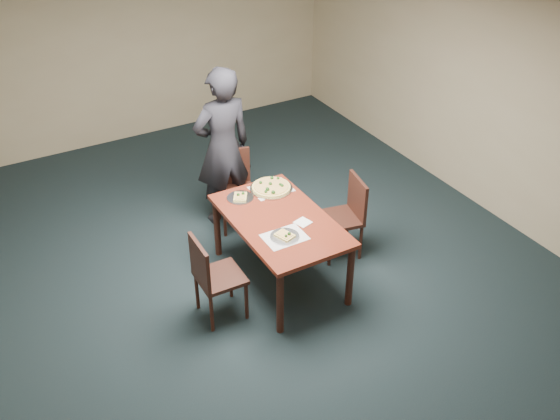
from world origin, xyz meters
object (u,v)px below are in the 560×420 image
dining_table (280,226)px  slice_plate_near (285,236)px  pizza_pan (271,187)px  diner (223,147)px  chair_left (212,274)px  slice_plate_far (240,197)px  chair_right (347,212)px  chair_far (234,184)px

dining_table → slice_plate_near: (-0.12, -0.30, 0.11)m
dining_table → slice_plate_near: slice_plate_near is taller
pizza_pan → slice_plate_near: (-0.31, -0.82, -0.01)m
dining_table → diner: diner is taller
pizza_pan → slice_plate_near: pizza_pan is taller
diner → pizza_pan: bearing=103.7°
slice_plate_near → diner: bearing=85.9°
chair_left → pizza_pan: 1.28m
dining_table → slice_plate_far: (-0.17, 0.53, 0.10)m
pizza_pan → slice_plate_near: bearing=-110.5°
dining_table → chair_right: chair_right is taller
chair_left → diner: (0.83, 1.49, 0.43)m
chair_left → pizza_pan: chair_left is taller
dining_table → slice_plate_far: 0.57m
chair_right → slice_plate_far: size_ratio=3.25×
dining_table → slice_plate_near: 0.33m
diner → slice_plate_near: 1.61m
diner → slice_plate_far: 0.81m
diner → slice_plate_far: bearing=76.9°
chair_left → slice_plate_far: 1.01m
pizza_pan → slice_plate_far: pizza_pan is taller
chair_right → slice_plate_far: chair_right is taller
slice_plate_far → slice_plate_near: bearing=-85.9°
chair_left → slice_plate_far: chair_left is taller
chair_left → chair_right: 1.71m
chair_far → diner: size_ratio=0.48×
diner → slice_plate_near: diner is taller
chair_left → chair_far: bearing=-32.4°
pizza_pan → chair_far: bearing=101.7°
diner → pizza_pan: diner is taller
chair_right → slice_plate_near: chair_right is taller
pizza_pan → dining_table: bearing=-110.0°
chair_left → slice_plate_near: (0.72, -0.10, 0.25)m
chair_right → slice_plate_far: bearing=-103.9°
slice_plate_near → slice_plate_far: slice_plate_near is taller
dining_table → slice_plate_near: size_ratio=5.36×
diner → slice_plate_far: size_ratio=6.75×
chair_left → slice_plate_near: size_ratio=3.25×
pizza_pan → slice_plate_far: bearing=179.7°
chair_left → diner: size_ratio=0.48×
slice_plate_near → slice_plate_far: bearing=94.1°
diner → slice_plate_near: bearing=85.5°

